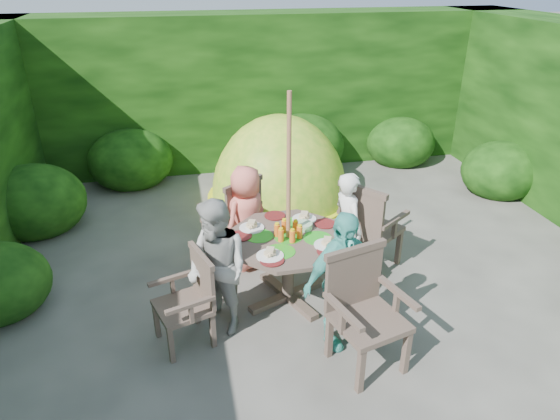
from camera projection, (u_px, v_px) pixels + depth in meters
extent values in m
plane|color=#494641|center=(322.00, 282.00, 5.56)|extent=(60.00, 60.00, 0.00)
cube|color=black|center=(259.00, 90.00, 8.52)|extent=(9.00, 1.00, 2.50)
cylinder|color=#42342B|center=(288.00, 270.00, 5.14)|extent=(0.12, 0.12, 0.70)
cube|color=#42342B|center=(288.00, 295.00, 5.29)|extent=(0.89, 0.46, 0.06)
cube|color=#42342B|center=(288.00, 295.00, 5.29)|extent=(0.46, 0.89, 0.06)
cylinder|color=#42342B|center=(288.00, 239.00, 4.98)|extent=(1.68, 1.68, 0.04)
cylinder|color=green|center=(280.00, 252.00, 4.72)|extent=(0.29, 0.29, 0.00)
cylinder|color=green|center=(318.00, 238.00, 4.95)|extent=(0.29, 0.29, 0.00)
cylinder|color=green|center=(259.00, 236.00, 4.99)|extent=(0.29, 0.29, 0.00)
cylinder|color=green|center=(295.00, 224.00, 5.22)|extent=(0.29, 0.29, 0.00)
cylinder|color=green|center=(288.00, 237.00, 4.97)|extent=(0.29, 0.29, 0.00)
cylinder|color=white|center=(304.00, 219.00, 5.30)|extent=(0.26, 0.26, 0.01)
cylinder|color=white|center=(252.00, 228.00, 5.12)|extent=(0.26, 0.26, 0.01)
cylinder|color=white|center=(270.00, 256.00, 4.63)|extent=(0.26, 0.26, 0.01)
cylinder|color=white|center=(327.00, 245.00, 4.81)|extent=(0.26, 0.26, 0.01)
cylinder|color=#B30F0B|center=(325.00, 224.00, 5.21)|extent=(0.23, 0.23, 0.01)
cylinder|color=#B30F0B|center=(275.00, 216.00, 5.37)|extent=(0.23, 0.23, 0.01)
cylinder|color=#B30F0B|center=(241.00, 236.00, 4.97)|extent=(0.23, 0.23, 0.01)
cylinder|color=#B30F0B|center=(272.00, 260.00, 4.56)|extent=(0.23, 0.23, 0.01)
cylinder|color=#B30F0B|center=(329.00, 251.00, 4.71)|extent=(0.23, 0.23, 0.01)
cylinder|color=#5FB545|center=(303.00, 226.00, 5.11)|extent=(0.19, 0.19, 0.06)
cylinder|color=brown|center=(288.00, 205.00, 4.81)|extent=(0.06, 0.06, 2.20)
cube|color=#42342B|center=(372.00, 229.00, 5.70)|extent=(0.77, 0.78, 0.05)
cube|color=#42342B|center=(399.00, 246.00, 5.82)|extent=(0.08, 0.08, 0.46)
cube|color=#42342B|center=(364.00, 233.00, 6.10)|extent=(0.08, 0.08, 0.46)
cube|color=#42342B|center=(376.00, 263.00, 5.50)|extent=(0.08, 0.08, 0.46)
cube|color=#42342B|center=(341.00, 248.00, 5.79)|extent=(0.08, 0.08, 0.46)
cube|color=#42342B|center=(361.00, 214.00, 5.39)|extent=(0.37, 0.48, 0.54)
cube|color=#42342B|center=(395.00, 220.00, 5.43)|extent=(0.47, 0.36, 0.04)
cube|color=#42342B|center=(353.00, 205.00, 5.77)|extent=(0.47, 0.36, 0.04)
cube|color=#42342B|center=(182.00, 307.00, 4.52)|extent=(0.58, 0.59, 0.05)
cube|color=#42342B|center=(156.00, 320.00, 4.67)|extent=(0.06, 0.06, 0.38)
cube|color=#42342B|center=(171.00, 345.00, 4.37)|extent=(0.06, 0.06, 0.38)
cube|color=#42342B|center=(196.00, 307.00, 4.86)|extent=(0.06, 0.06, 0.38)
cube|color=#42342B|center=(213.00, 330.00, 4.55)|extent=(0.06, 0.06, 0.38)
cube|color=#42342B|center=(203.00, 278.00, 4.51)|extent=(0.19, 0.46, 0.45)
cube|color=#42342B|center=(172.00, 278.00, 4.62)|extent=(0.44, 0.19, 0.04)
cube|color=#42342B|center=(190.00, 305.00, 4.26)|extent=(0.44, 0.19, 0.04)
cube|color=#42342B|center=(231.00, 219.00, 5.97)|extent=(0.73, 0.72, 0.05)
cube|color=#42342B|center=(233.00, 224.00, 6.36)|extent=(0.07, 0.07, 0.43)
cube|color=#42342B|center=(205.00, 236.00, 6.06)|extent=(0.07, 0.07, 0.43)
cube|color=#42342B|center=(258.00, 235.00, 6.08)|extent=(0.07, 0.07, 0.43)
cube|color=#42342B|center=(230.00, 249.00, 5.79)|extent=(0.07, 0.07, 0.43)
cube|color=#42342B|center=(244.00, 205.00, 5.70)|extent=(0.46, 0.34, 0.51)
cube|color=#42342B|center=(246.00, 197.00, 6.06)|extent=(0.34, 0.45, 0.04)
cube|color=#42342B|center=(213.00, 211.00, 5.71)|extent=(0.34, 0.45, 0.04)
cube|color=#42342B|center=(369.00, 322.00, 4.23)|extent=(0.68, 0.67, 0.05)
cube|color=#42342B|center=(361.00, 370.00, 4.05)|extent=(0.07, 0.07, 0.45)
cube|color=#42342B|center=(406.00, 352.00, 4.24)|extent=(0.07, 0.07, 0.45)
cube|color=#42342B|center=(329.00, 336.00, 4.42)|extent=(0.07, 0.07, 0.45)
cube|color=#42342B|center=(372.00, 320.00, 4.62)|extent=(0.07, 0.07, 0.45)
cube|color=#42342B|center=(354.00, 278.00, 4.30)|extent=(0.55, 0.19, 0.54)
cube|color=#42342B|center=(343.00, 311.00, 4.02)|extent=(0.20, 0.53, 0.04)
cube|color=#42342B|center=(398.00, 292.00, 4.25)|extent=(0.20, 0.53, 0.04)
imported|color=white|center=(348.00, 226.00, 5.43)|extent=(0.38, 0.50, 1.24)
imported|color=#A7A7A2|center=(218.00, 268.00, 4.59)|extent=(0.78, 0.82, 1.34)
imported|color=#F17463|center=(247.00, 218.00, 5.61)|extent=(0.72, 0.68, 1.23)
imported|color=#53C1B3|center=(341.00, 281.00, 4.41)|extent=(0.85, 0.58, 1.34)
ellipsoid|color=#6BB021|center=(279.00, 196.00, 7.64)|extent=(2.21, 2.21, 2.50)
ellipsoid|color=black|center=(294.00, 215.00, 7.03)|extent=(0.73, 0.43, 0.86)
cylinder|color=yellow|center=(279.00, 195.00, 7.63)|extent=(2.19, 2.19, 0.03)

